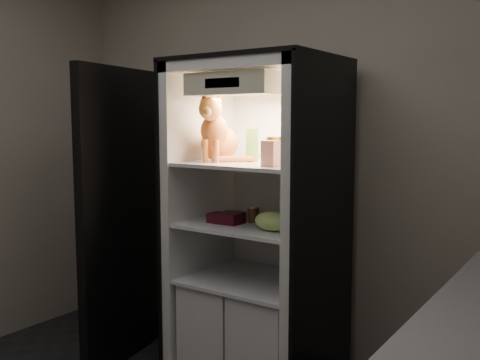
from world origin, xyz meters
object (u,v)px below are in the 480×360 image
(soda_can_b, at_px, (297,216))
(grape_bag, at_px, (273,221))
(soda_can_a, at_px, (294,211))
(soda_can_c, at_px, (288,217))
(pepper_jar, at_px, (307,145))
(condiment_jar, at_px, (253,214))
(berry_box_left, at_px, (219,218))
(cream_carton, at_px, (271,154))
(berry_box_right, at_px, (231,218))
(mayo_tub, at_px, (275,151))
(salsa_jar, at_px, (274,150))
(refrigerator, at_px, (259,246))
(parmesan_shaker, at_px, (252,145))
(tabby_cat, at_px, (217,136))

(soda_can_b, xyz_separation_m, grape_bag, (-0.05, -0.18, -0.01))
(soda_can_a, distance_m, soda_can_c, 0.18)
(pepper_jar, height_order, condiment_jar, pepper_jar)
(soda_can_c, relative_size, grape_bag, 0.60)
(soda_can_a, height_order, soda_can_b, soda_can_a)
(pepper_jar, xyz_separation_m, condiment_jar, (-0.32, -0.05, -0.41))
(berry_box_left, bearing_deg, cream_carton, -9.95)
(cream_carton, distance_m, berry_box_right, 0.50)
(cream_carton, xyz_separation_m, grape_bag, (-0.01, 0.04, -0.37))
(mayo_tub, xyz_separation_m, salsa_jar, (0.08, -0.14, 0.01))
(grape_bag, bearing_deg, soda_can_b, 74.64)
(mayo_tub, bearing_deg, refrigerator, -158.12)
(grape_bag, bearing_deg, salsa_jar, 118.75)
(salsa_jar, relative_size, soda_can_a, 1.19)
(salsa_jar, relative_size, condiment_jar, 1.60)
(mayo_tub, height_order, cream_carton, cream_carton)
(mayo_tub, bearing_deg, berry_box_right, -133.45)
(parmesan_shaker, distance_m, mayo_tub, 0.14)
(tabby_cat, bearing_deg, cream_carton, -33.75)
(mayo_tub, distance_m, salsa_jar, 0.16)
(condiment_jar, bearing_deg, parmesan_shaker, 132.28)
(soda_can_c, bearing_deg, berry_box_left, -168.27)
(pepper_jar, bearing_deg, parmesan_shaker, -177.53)
(salsa_jar, distance_m, pepper_jar, 0.18)
(tabby_cat, height_order, parmesan_shaker, tabby_cat)
(refrigerator, relative_size, soda_can_c, 15.15)
(cream_carton, bearing_deg, pepper_jar, 68.93)
(condiment_jar, relative_size, berry_box_right, 0.73)
(berry_box_right, bearing_deg, soda_can_b, 22.77)
(soda_can_a, relative_size, berry_box_right, 0.98)
(cream_carton, distance_m, soda_can_b, 0.43)
(refrigerator, bearing_deg, cream_carton, -46.77)
(pepper_jar, height_order, berry_box_right, pepper_jar)
(salsa_jar, bearing_deg, tabby_cat, -178.48)
(refrigerator, xyz_separation_m, mayo_tub, (0.08, 0.03, 0.56))
(pepper_jar, height_order, soda_can_c, pepper_jar)
(tabby_cat, distance_m, parmesan_shaker, 0.21)
(parmesan_shaker, relative_size, cream_carton, 1.44)
(parmesan_shaker, height_order, condiment_jar, parmesan_shaker)
(soda_can_c, bearing_deg, pepper_jar, 48.36)
(parmesan_shaker, height_order, grape_bag, parmesan_shaker)
(refrigerator, bearing_deg, soda_can_b, -1.75)
(pepper_jar, bearing_deg, tabby_cat, -167.81)
(parmesan_shaker, distance_m, berry_box_left, 0.46)
(cream_carton, bearing_deg, soda_can_c, 83.01)
(cream_carton, bearing_deg, grape_bag, 107.58)
(pepper_jar, distance_m, cream_carton, 0.25)
(grape_bag, distance_m, berry_box_right, 0.30)
(refrigerator, height_order, pepper_jar, refrigerator)
(soda_can_c, relative_size, berry_box_left, 1.14)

